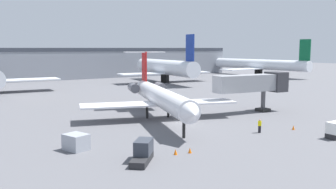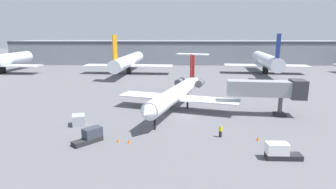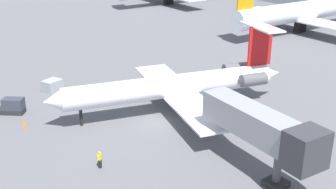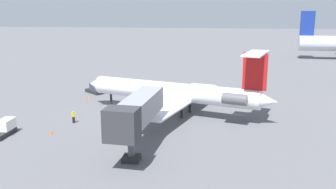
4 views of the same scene
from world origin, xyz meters
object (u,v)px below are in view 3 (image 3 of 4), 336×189
object	(u,v)px
traffic_cone_far	(23,121)
jet_bridge	(266,130)
regional_jet	(178,85)
traffic_cone_near	(25,126)
cargo_container_uld	(52,86)
parked_airliner_west_mid	(301,12)
baggage_tug_trailing	(11,107)
ground_crew_marshaller	(100,159)

from	to	relation	value
traffic_cone_far	jet_bridge	bearing A→B (deg)	27.95
regional_jet	traffic_cone_near	size ratio (longest dim) A/B	52.41
cargo_container_uld	traffic_cone_far	distance (m)	10.15
regional_jet	jet_bridge	world-z (taller)	regional_jet
cargo_container_uld	parked_airliner_west_mid	distance (m)	55.74
baggage_tug_trailing	traffic_cone_far	world-z (taller)	baggage_tug_trailing
regional_jet	baggage_tug_trailing	world-z (taller)	regional_jet
traffic_cone_far	traffic_cone_near	bearing A→B (deg)	-11.38
baggage_tug_trailing	traffic_cone_near	xyz separation A→B (m)	(5.13, -0.23, -0.56)
traffic_cone_near	parked_airliner_west_mid	xyz separation A→B (m)	(-9.95, 62.78, 4.04)
baggage_tug_trailing	parked_airliner_west_mid	size ratio (longest dim) A/B	0.11
regional_jet	cargo_container_uld	size ratio (longest dim) A/B	10.30
regional_jet	traffic_cone_near	bearing A→B (deg)	-111.90
regional_jet	traffic_cone_far	xyz separation A→B (m)	(-8.07, -16.05, -3.11)
regional_jet	traffic_cone_far	bearing A→B (deg)	-116.70
ground_crew_marshaller	baggage_tug_trailing	distance (m)	17.54
parked_airliner_west_mid	cargo_container_uld	bearing A→B (deg)	-88.99
traffic_cone_near	parked_airliner_west_mid	distance (m)	63.69
parked_airliner_west_mid	traffic_cone_near	bearing A→B (deg)	-81.00
cargo_container_uld	baggage_tug_trailing	bearing A→B (deg)	-61.01
jet_bridge	ground_crew_marshaller	xyz separation A→B (m)	(-10.25, -10.62, -3.77)
regional_jet	parked_airliner_west_mid	size ratio (longest dim) A/B	0.78
ground_crew_marshaller	parked_airliner_west_mid	distance (m)	64.41
regional_jet	cargo_container_uld	distance (m)	18.24
jet_bridge	ground_crew_marshaller	distance (m)	15.23
ground_crew_marshaller	parked_airliner_west_mid	xyz separation A→B (m)	(-22.22, 60.36, 3.45)
parked_airliner_west_mid	traffic_cone_far	bearing A→B (deg)	-82.30
jet_bridge	ground_crew_marshaller	size ratio (longest dim) A/B	7.78
regional_jet	traffic_cone_near	xyz separation A→B (m)	(-6.57, -16.35, -3.11)
ground_crew_marshaller	cargo_container_uld	world-z (taller)	ground_crew_marshaller
ground_crew_marshaller	baggage_tug_trailing	bearing A→B (deg)	-172.82
cargo_container_uld	traffic_cone_near	world-z (taller)	cargo_container_uld
ground_crew_marshaller	traffic_cone_far	distance (m)	13.94
jet_bridge	parked_airliner_west_mid	xyz separation A→B (m)	(-32.47, 49.74, -0.31)
ground_crew_marshaller	cargo_container_uld	size ratio (longest dim) A/B	0.60
traffic_cone_near	regional_jet	bearing A→B (deg)	68.10
cargo_container_uld	traffic_cone_far	bearing A→B (deg)	-42.55
regional_jet	traffic_cone_far	size ratio (longest dim) A/B	52.41
traffic_cone_far	baggage_tug_trailing	bearing A→B (deg)	-178.92
jet_bridge	baggage_tug_trailing	distance (m)	30.70
traffic_cone_near	traffic_cone_far	world-z (taller)	same
baggage_tug_trailing	parked_airliner_west_mid	world-z (taller)	parked_airliner_west_mid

